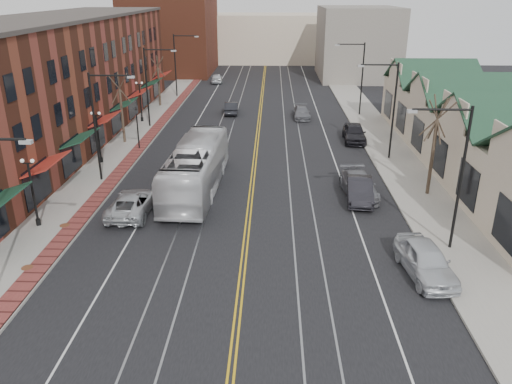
# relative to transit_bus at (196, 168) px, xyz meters

# --- Properties ---
(ground) EXTENTS (160.00, 160.00, 0.00)m
(ground) POSITION_rel_transit_bus_xyz_m (3.93, -14.32, -1.77)
(ground) COLOR black
(ground) RESTS_ON ground
(sidewalk_left) EXTENTS (4.00, 120.00, 0.15)m
(sidewalk_left) POSITION_rel_transit_bus_xyz_m (-8.07, 5.68, -1.69)
(sidewalk_left) COLOR gray
(sidewalk_left) RESTS_ON ground
(sidewalk_right) EXTENTS (4.00, 120.00, 0.15)m
(sidewalk_right) POSITION_rel_transit_bus_xyz_m (15.93, 5.68, -1.69)
(sidewalk_right) COLOR gray
(sidewalk_right) RESTS_ON ground
(building_left) EXTENTS (10.00, 50.00, 11.00)m
(building_left) POSITION_rel_transit_bus_xyz_m (-15.07, 12.68, 3.73)
(building_left) COLOR brown
(building_left) RESTS_ON ground
(building_right) EXTENTS (8.00, 36.00, 4.60)m
(building_right) POSITION_rel_transit_bus_xyz_m (21.93, 5.68, 0.53)
(building_right) COLOR beige
(building_right) RESTS_ON ground
(backdrop_left) EXTENTS (14.00, 18.00, 14.00)m
(backdrop_left) POSITION_rel_transit_bus_xyz_m (-12.07, 55.68, 5.23)
(backdrop_left) COLOR brown
(backdrop_left) RESTS_ON ground
(backdrop_mid) EXTENTS (22.00, 14.00, 9.00)m
(backdrop_mid) POSITION_rel_transit_bus_xyz_m (3.93, 70.68, 2.73)
(backdrop_mid) COLOR beige
(backdrop_mid) RESTS_ON ground
(backdrop_right) EXTENTS (12.00, 16.00, 11.00)m
(backdrop_right) POSITION_rel_transit_bus_xyz_m (18.93, 50.68, 3.73)
(backdrop_right) COLOR slate
(backdrop_right) RESTS_ON ground
(streetlight_l_1) EXTENTS (3.33, 0.25, 8.00)m
(streetlight_l_1) POSITION_rel_transit_bus_xyz_m (-7.11, 1.68, 3.26)
(streetlight_l_1) COLOR black
(streetlight_l_1) RESTS_ON sidewalk_left
(streetlight_l_2) EXTENTS (3.33, 0.25, 8.00)m
(streetlight_l_2) POSITION_rel_transit_bus_xyz_m (-7.11, 17.68, 3.26)
(streetlight_l_2) COLOR black
(streetlight_l_2) RESTS_ON sidewalk_left
(streetlight_l_3) EXTENTS (3.33, 0.25, 8.00)m
(streetlight_l_3) POSITION_rel_transit_bus_xyz_m (-7.11, 33.68, 3.26)
(streetlight_l_3) COLOR black
(streetlight_l_3) RESTS_ON sidewalk_left
(streetlight_r_0) EXTENTS (3.33, 0.25, 8.00)m
(streetlight_r_0) POSITION_rel_transit_bus_xyz_m (14.98, -8.32, 3.26)
(streetlight_r_0) COLOR black
(streetlight_r_0) RESTS_ON sidewalk_right
(streetlight_r_1) EXTENTS (3.33, 0.25, 8.00)m
(streetlight_r_1) POSITION_rel_transit_bus_xyz_m (14.98, 7.68, 3.26)
(streetlight_r_1) COLOR black
(streetlight_r_1) RESTS_ON sidewalk_right
(streetlight_r_2) EXTENTS (3.33, 0.25, 8.00)m
(streetlight_r_2) POSITION_rel_transit_bus_xyz_m (14.98, 23.68, 3.26)
(streetlight_r_2) COLOR black
(streetlight_r_2) RESTS_ON sidewalk_right
(lamppost_l_1) EXTENTS (0.84, 0.28, 4.27)m
(lamppost_l_1) POSITION_rel_transit_bus_xyz_m (-8.87, -6.32, 0.44)
(lamppost_l_1) COLOR black
(lamppost_l_1) RESTS_ON sidewalk_left
(lamppost_l_2) EXTENTS (0.84, 0.28, 4.27)m
(lamppost_l_2) POSITION_rel_transit_bus_xyz_m (-8.87, 5.68, 0.44)
(lamppost_l_2) COLOR black
(lamppost_l_2) RESTS_ON sidewalk_left
(lamppost_l_3) EXTENTS (0.84, 0.28, 4.27)m
(lamppost_l_3) POSITION_rel_transit_bus_xyz_m (-8.87, 19.68, 0.44)
(lamppost_l_3) COLOR black
(lamppost_l_3) RESTS_ON sidewalk_left
(tree_left_near) EXTENTS (1.78, 1.37, 6.48)m
(tree_left_near) POSITION_rel_transit_bus_xyz_m (-8.57, 11.68, 1.75)
(tree_left_near) COLOR #382B21
(tree_left_near) RESTS_ON sidewalk_left
(tree_left_far) EXTENTS (1.66, 1.28, 6.02)m
(tree_left_far) POSITION_rel_transit_bus_xyz_m (-8.57, 27.68, 1.51)
(tree_left_far) COLOR #382B21
(tree_left_far) RESTS_ON sidewalk_left
(tree_right_mid) EXTENTS (1.90, 1.46, 6.93)m
(tree_right_mid) POSITION_rel_transit_bus_xyz_m (16.43, -0.32, 1.98)
(tree_right_mid) COLOR #382B21
(tree_right_mid) RESTS_ON sidewalk_right
(manhole_mid) EXTENTS (0.60, 0.60, 0.02)m
(manhole_mid) POSITION_rel_transit_bus_xyz_m (-7.27, -11.32, -1.61)
(manhole_mid) COLOR #592D19
(manhole_mid) RESTS_ON sidewalk_left
(manhole_far) EXTENTS (0.60, 0.60, 0.02)m
(manhole_far) POSITION_rel_transit_bus_xyz_m (-7.27, -6.32, -1.61)
(manhole_far) COLOR #592D19
(manhole_far) RESTS_ON sidewalk_left
(traffic_signal) EXTENTS (0.18, 0.15, 3.80)m
(traffic_signal) POSITION_rel_transit_bus_xyz_m (-6.67, 9.68, 0.58)
(traffic_signal) COLOR black
(traffic_signal) RESTS_ON sidewalk_left
(transit_bus) EXTENTS (3.47, 12.80, 3.53)m
(transit_bus) POSITION_rel_transit_bus_xyz_m (0.00, 0.00, 0.00)
(transit_bus) COLOR silver
(transit_bus) RESTS_ON ground
(parked_suv) EXTENTS (2.54, 5.40, 1.49)m
(parked_suv) POSITION_rel_transit_bus_xyz_m (-3.61, -4.15, -1.02)
(parked_suv) COLOR silver
(parked_suv) RESTS_ON ground
(parked_car_a) EXTENTS (2.55, 5.16, 1.69)m
(parked_car_a) POSITION_rel_transit_bus_xyz_m (13.23, -11.09, -0.92)
(parked_car_a) COLOR silver
(parked_car_a) RESTS_ON ground
(parked_car_b) EXTENTS (2.10, 4.90, 1.57)m
(parked_car_b) POSITION_rel_transit_bus_xyz_m (11.43, -1.43, -0.98)
(parked_car_b) COLOR black
(parked_car_b) RESTS_ON ground
(parked_car_c) EXTENTS (2.43, 5.35, 1.52)m
(parked_car_c) POSITION_rel_transit_bus_xyz_m (11.53, -0.52, -1.01)
(parked_car_c) COLOR slate
(parked_car_c) RESTS_ON ground
(parked_car_d) EXTENTS (2.23, 5.07, 1.70)m
(parked_car_d) POSITION_rel_transit_bus_xyz_m (13.23, 13.08, -0.92)
(parked_car_d) COLOR black
(parked_car_d) RESTS_ON ground
(distant_car_left) EXTENTS (1.67, 4.29, 1.39)m
(distant_car_left) POSITION_rel_transit_bus_xyz_m (0.57, 24.14, -1.07)
(distant_car_left) COLOR black
(distant_car_left) RESTS_ON ground
(distant_car_right) EXTENTS (1.88, 4.46, 1.29)m
(distant_car_right) POSITION_rel_transit_bus_xyz_m (8.69, 22.21, -1.12)
(distant_car_right) COLOR slate
(distant_car_right) RESTS_ON ground
(distant_car_far) EXTENTS (2.06, 4.37, 1.45)m
(distant_car_far) POSITION_rel_transit_bus_xyz_m (-3.34, 44.79, -1.04)
(distant_car_far) COLOR silver
(distant_car_far) RESTS_ON ground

